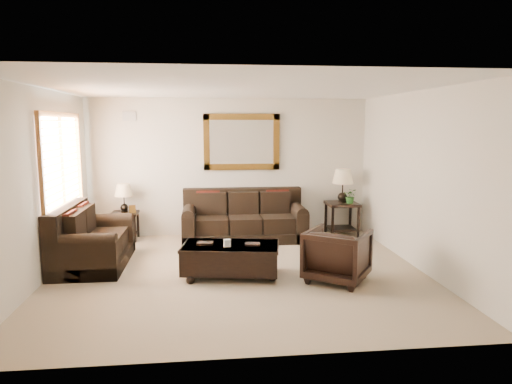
{
  "coord_description": "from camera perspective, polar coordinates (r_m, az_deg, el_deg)",
  "views": [
    {
      "loc": [
        -0.45,
        -6.53,
        2.19
      ],
      "look_at": [
        0.33,
        0.6,
        1.13
      ],
      "focal_mm": 32.0,
      "sensor_mm": 36.0,
      "label": 1
    }
  ],
  "objects": [
    {
      "name": "air_vent",
      "position": [
        9.13,
        -15.56,
        9.13
      ],
      "size": [
        0.25,
        0.02,
        0.18
      ],
      "primitive_type": "cube",
      "color": "#999999",
      "rests_on": "room"
    },
    {
      "name": "room",
      "position": [
        6.6,
        -2.25,
        1.11
      ],
      "size": [
        5.51,
        5.01,
        2.71
      ],
      "color": "gray",
      "rests_on": "ground"
    },
    {
      "name": "armchair",
      "position": [
        6.56,
        10.14,
        -7.46
      ],
      "size": [
        1.08,
        1.07,
        0.82
      ],
      "primitive_type": "imported",
      "rotation": [
        0.0,
        0.0,
        2.53
      ],
      "color": "black",
      "rests_on": "floor"
    },
    {
      "name": "sofa",
      "position": [
        8.8,
        -1.54,
        -3.69
      ],
      "size": [
        2.32,
        1.0,
        0.95
      ],
      "color": "black",
      "rests_on": "room"
    },
    {
      "name": "coffee_table",
      "position": [
        6.69,
        -3.19,
        -8.05
      ],
      "size": [
        1.49,
        0.96,
        0.59
      ],
      "rotation": [
        0.0,
        0.0,
        -0.16
      ],
      "color": "black",
      "rests_on": "room"
    },
    {
      "name": "window",
      "position": [
        7.79,
        -23.01,
        3.04
      ],
      "size": [
        0.07,
        1.96,
        1.66
      ],
      "color": "white",
      "rests_on": "room"
    },
    {
      "name": "end_table_right",
      "position": [
        9.19,
        10.76,
        -0.02
      ],
      "size": [
        0.6,
        0.6,
        1.32
      ],
      "color": "black",
      "rests_on": "room"
    },
    {
      "name": "end_table_left",
      "position": [
        9.0,
        -16.14,
        -1.39
      ],
      "size": [
        0.49,
        0.49,
        1.08
      ],
      "color": "black",
      "rests_on": "room"
    },
    {
      "name": "loveseat",
      "position": [
        7.63,
        -20.08,
        -6.05
      ],
      "size": [
        1.0,
        1.69,
        0.95
      ],
      "rotation": [
        0.0,
        0.0,
        1.57
      ],
      "color": "black",
      "rests_on": "room"
    },
    {
      "name": "potted_plant",
      "position": [
        9.14,
        11.73,
        -0.69
      ],
      "size": [
        0.36,
        0.37,
        0.23
      ],
      "primitive_type": "imported",
      "rotation": [
        0.0,
        0.0,
        -0.4
      ],
      "color": "#23511B",
      "rests_on": "end_table_right"
    },
    {
      "name": "mirror",
      "position": [
        9.03,
        -1.8,
        6.26
      ],
      "size": [
        1.5,
        0.06,
        1.1
      ],
      "color": "#49300E",
      "rests_on": "room"
    }
  ]
}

